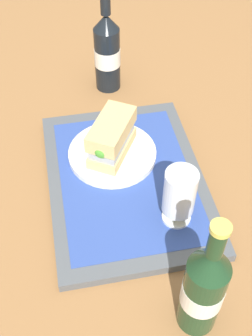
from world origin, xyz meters
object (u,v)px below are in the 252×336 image
at_px(beer_glass, 179,194).
at_px(second_bottle, 107,52).
at_px(plate, 112,154).
at_px(beer_bottle, 204,288).
at_px(sandwich, 111,138).

bearing_deg(beer_glass, second_bottle, -173.01).
height_order(plate, beer_bottle, beer_bottle).
xyz_separation_m(sandwich, beer_glass, (0.18, 0.09, 0.01)).
height_order(plate, beer_glass, beer_glass).
relative_size(beer_bottle, second_bottle, 1.00).
distance_m(sandwich, beer_bottle, 0.38).
xyz_separation_m(beer_glass, second_bottle, (-0.46, -0.06, 0.01)).
bearing_deg(plate, second_bottle, 172.56).
bearing_deg(beer_glass, beer_bottle, -5.19).
distance_m(plate, beer_glass, 0.22).
distance_m(beer_glass, second_bottle, 0.46).
bearing_deg(second_bottle, beer_glass, 6.99).
xyz_separation_m(beer_glass, beer_bottle, (0.19, -0.02, 0.01)).
relative_size(sandwich, beer_glass, 1.15).
distance_m(plate, beer_bottle, 0.39).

